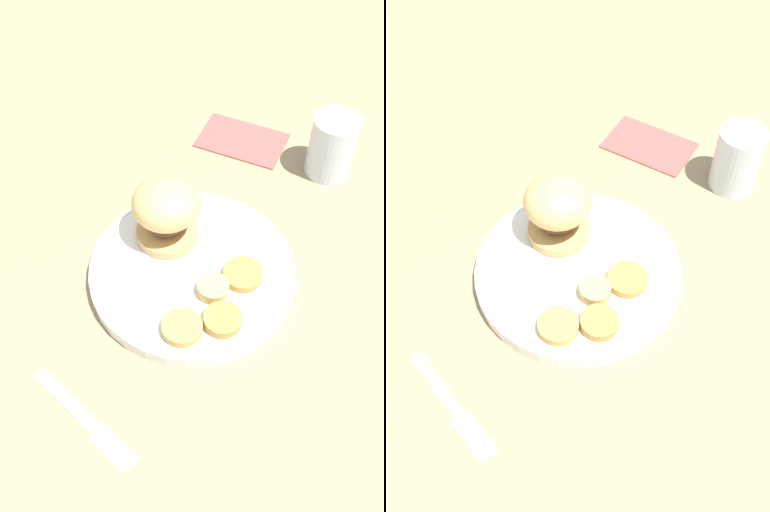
% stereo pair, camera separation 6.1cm
% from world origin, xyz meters
% --- Properties ---
extents(ground_plane, '(4.00, 4.00, 0.00)m').
position_xyz_m(ground_plane, '(0.00, 0.00, 0.00)').
color(ground_plane, '#937F5B').
extents(dinner_plate, '(0.28, 0.28, 0.02)m').
position_xyz_m(dinner_plate, '(0.00, 0.00, 0.01)').
color(dinner_plate, white).
rests_on(dinner_plate, ground_plane).
extents(sandwich, '(0.10, 0.09, 0.10)m').
position_xyz_m(sandwich, '(0.06, 0.01, 0.07)').
color(sandwich, tan).
rests_on(sandwich, dinner_plate).
extents(potato_round_0, '(0.05, 0.05, 0.01)m').
position_xyz_m(potato_round_0, '(-0.09, 0.05, 0.03)').
color(potato_round_0, tan).
rests_on(potato_round_0, dinner_plate).
extents(potato_round_1, '(0.05, 0.05, 0.01)m').
position_xyz_m(potato_round_1, '(-0.04, -0.06, 0.03)').
color(potato_round_1, '#BC8942').
rests_on(potato_round_1, dinner_plate).
extents(potato_round_2, '(0.05, 0.05, 0.01)m').
position_xyz_m(potato_round_2, '(-0.09, -0.01, 0.03)').
color(potato_round_2, '#BC8942').
rests_on(potato_round_2, dinner_plate).
extents(potato_round_3, '(0.04, 0.04, 0.02)m').
position_xyz_m(potato_round_3, '(-0.05, -0.01, 0.03)').
color(potato_round_3, '#DBB766').
rests_on(potato_round_3, dinner_plate).
extents(fork, '(0.16, 0.09, 0.00)m').
position_xyz_m(fork, '(-0.15, 0.19, 0.00)').
color(fork, silver).
rests_on(fork, ground_plane).
extents(drinking_glass, '(0.07, 0.07, 0.10)m').
position_xyz_m(drinking_glass, '(0.12, -0.27, 0.05)').
color(drinking_glass, silver).
rests_on(drinking_glass, ground_plane).
extents(napkin, '(0.16, 0.16, 0.01)m').
position_xyz_m(napkin, '(0.23, -0.17, 0.00)').
color(napkin, '#B24C47').
rests_on(napkin, ground_plane).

